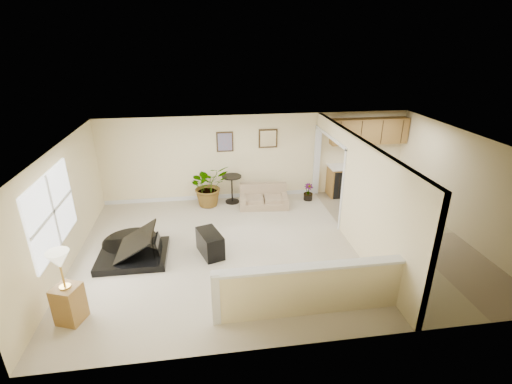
{
  "coord_description": "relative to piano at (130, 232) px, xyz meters",
  "views": [
    {
      "loc": [
        -1.56,
        -7.33,
        4.51
      ],
      "look_at": [
        -0.43,
        0.4,
        1.23
      ],
      "focal_mm": 26.0,
      "sensor_mm": 36.0,
      "label": 1
    }
  ],
  "objects": [
    {
      "name": "floor",
      "position": [
        3.26,
        -0.1,
        -0.58
      ],
      "size": [
        9.0,
        9.0,
        0.0
      ],
      "primitive_type": "plane",
      "color": "tan",
      "rests_on": "ground"
    },
    {
      "name": "back_wall",
      "position": [
        3.26,
        2.9,
        0.67
      ],
      "size": [
        9.0,
        0.04,
        2.5
      ],
      "primitive_type": "cube",
      "color": "beige",
      "rests_on": "floor"
    },
    {
      "name": "front_wall",
      "position": [
        3.26,
        -3.1,
        0.67
      ],
      "size": [
        9.0,
        0.04,
        2.5
      ],
      "primitive_type": "cube",
      "color": "beige",
      "rests_on": "floor"
    },
    {
      "name": "left_wall",
      "position": [
        -1.24,
        -0.1,
        0.67
      ],
      "size": [
        0.04,
        6.0,
        2.5
      ],
      "primitive_type": "cube",
      "color": "beige",
      "rests_on": "floor"
    },
    {
      "name": "right_wall",
      "position": [
        7.76,
        -0.1,
        0.67
      ],
      "size": [
        0.04,
        6.0,
        2.5
      ],
      "primitive_type": "cube",
      "color": "beige",
      "rests_on": "floor"
    },
    {
      "name": "ceiling",
      "position": [
        3.26,
        -0.1,
        1.92
      ],
      "size": [
        9.0,
        6.0,
        0.04
      ],
      "primitive_type": "cube",
      "color": "silver",
      "rests_on": "back_wall"
    },
    {
      "name": "kitchen_vinyl",
      "position": [
        6.41,
        -0.1,
        -0.58
      ],
      "size": [
        2.7,
        6.0,
        0.01
      ],
      "primitive_type": "cube",
      "color": "tan",
      "rests_on": "floor"
    },
    {
      "name": "interior_partition",
      "position": [
        5.06,
        0.16,
        0.64
      ],
      "size": [
        0.18,
        5.99,
        2.5
      ],
      "color": "beige",
      "rests_on": "floor"
    },
    {
      "name": "pony_half_wall",
      "position": [
        3.33,
        -2.4,
        -0.06
      ],
      "size": [
        3.42,
        0.22,
        1.0
      ],
      "color": "beige",
      "rests_on": "floor"
    },
    {
      "name": "left_window",
      "position": [
        -1.23,
        -0.6,
        0.87
      ],
      "size": [
        0.05,
        2.15,
        1.45
      ],
      "primitive_type": "cube",
      "color": "white",
      "rests_on": "left_wall"
    },
    {
      "name": "wall_art_left",
      "position": [
        2.31,
        2.88,
        1.17
      ],
      "size": [
        0.48,
        0.04,
        0.58
      ],
      "color": "#362613",
      "rests_on": "back_wall"
    },
    {
      "name": "wall_mirror",
      "position": [
        3.56,
        2.88,
        1.22
      ],
      "size": [
        0.55,
        0.04,
        0.55
      ],
      "color": "#362613",
      "rests_on": "back_wall"
    },
    {
      "name": "kitchen_cabinets",
      "position": [
        6.45,
        2.64,
        0.29
      ],
      "size": [
        2.36,
        0.65,
        2.33
      ],
      "color": "olive",
      "rests_on": "floor"
    },
    {
      "name": "piano",
      "position": [
        0.0,
        0.0,
        0.0
      ],
      "size": [
        1.76,
        1.82,
        1.39
      ],
      "rotation": [
        0.0,
        0.0,
        -0.01
      ],
      "color": "black",
      "rests_on": "floor"
    },
    {
      "name": "piano_bench",
      "position": [
        1.72,
        -0.2,
        -0.31
      ],
      "size": [
        0.64,
        0.89,
        0.54
      ],
      "primitive_type": "cube",
      "rotation": [
        0.0,
        0.0,
        0.32
      ],
      "color": "black",
      "rests_on": "floor"
    },
    {
      "name": "loveseat",
      "position": [
        3.32,
        2.19,
        -0.28
      ],
      "size": [
        1.44,
        0.9,
        0.78
      ],
      "rotation": [
        0.0,
        0.0,
        -0.09
      ],
      "color": "tan",
      "rests_on": "floor"
    },
    {
      "name": "accent_table",
      "position": [
        2.45,
        2.55,
        -0.05
      ],
      "size": [
        0.57,
        0.57,
        0.82
      ],
      "color": "black",
      "rests_on": "floor"
    },
    {
      "name": "palm_plant",
      "position": [
        1.78,
        2.46,
        0.01
      ],
      "size": [
        1.38,
        1.31,
        1.21
      ],
      "color": "black",
      "rests_on": "floor"
    },
    {
      "name": "small_plant",
      "position": [
        4.71,
        2.39,
        -0.36
      ],
      "size": [
        0.33,
        0.33,
        0.51
      ],
      "color": "black",
      "rests_on": "floor"
    },
    {
      "name": "lamp_stand",
      "position": [
        -0.7,
        -1.98,
        -0.0
      ],
      "size": [
        0.52,
        0.52,
        1.37
      ],
      "color": "olive",
      "rests_on": "floor"
    }
  ]
}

